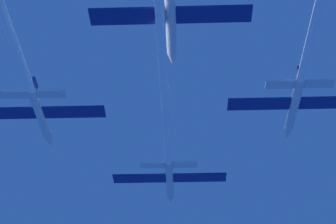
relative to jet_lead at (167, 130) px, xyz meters
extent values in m
cylinder|color=silver|center=(0.00, 13.35, -0.03)|extent=(1.15, 10.44, 1.15)
cone|color=silver|center=(0.00, 19.72, -0.03)|extent=(1.13, 2.30, 1.13)
ellipsoid|color=black|center=(0.00, 15.65, 0.46)|extent=(0.80, 2.09, 0.57)
cube|color=navy|center=(-4.54, 12.83, -0.03)|extent=(7.94, 2.30, 0.25)
cube|color=navy|center=(4.54, 12.83, -0.03)|extent=(7.94, 2.30, 0.25)
cube|color=navy|center=(0.00, 9.17, 1.38)|extent=(0.30, 1.88, 1.67)
cube|color=silver|center=(-2.36, 8.96, -0.03)|extent=(3.57, 1.38, 0.25)
cube|color=silver|center=(2.36, 8.96, -0.03)|extent=(3.57, 1.38, 0.25)
cylinder|color=white|center=(0.00, -10.28, -0.03)|extent=(1.03, 36.81, 1.03)
cylinder|color=silver|center=(-16.34, -2.87, 0.73)|extent=(1.15, 10.44, 1.15)
cone|color=silver|center=(-16.34, 3.50, 0.73)|extent=(1.13, 2.30, 1.13)
ellipsoid|color=black|center=(-16.34, -0.57, 1.21)|extent=(0.80, 2.09, 0.57)
cube|color=navy|center=(-20.89, -3.39, 0.73)|extent=(7.94, 2.30, 0.25)
cube|color=navy|center=(-11.80, -3.39, 0.73)|extent=(7.94, 2.30, 0.25)
cube|color=navy|center=(-16.34, -7.04, 2.14)|extent=(0.30, 1.88, 1.67)
cube|color=silver|center=(-18.70, -7.25, 0.73)|extent=(3.57, 1.38, 0.25)
cube|color=silver|center=(-13.98, -7.25, 0.73)|extent=(3.57, 1.38, 0.25)
cylinder|color=silver|center=(16.37, -3.69, 0.84)|extent=(1.15, 10.44, 1.15)
cone|color=silver|center=(16.37, 2.68, 0.84)|extent=(1.13, 2.30, 1.13)
ellipsoid|color=black|center=(16.37, -1.39, 1.33)|extent=(0.80, 2.09, 0.57)
cube|color=navy|center=(11.83, -4.21, 0.84)|extent=(7.94, 2.30, 0.25)
cube|color=navy|center=(20.91, -4.21, 0.84)|extent=(7.94, 2.30, 0.25)
cube|color=navy|center=(16.37, -7.86, 2.25)|extent=(0.30, 1.88, 1.67)
cube|color=silver|center=(14.01, -8.07, 0.84)|extent=(3.57, 1.38, 0.25)
cube|color=silver|center=(18.73, -8.07, 0.84)|extent=(3.57, 1.38, 0.25)
cylinder|color=silver|center=(1.06, -19.47, 0.85)|extent=(1.15, 10.44, 1.15)
cone|color=silver|center=(1.06, -13.10, 0.85)|extent=(1.13, 2.30, 1.13)
ellipsoid|color=black|center=(1.06, -17.17, 1.33)|extent=(0.80, 2.09, 0.57)
cube|color=navy|center=(-3.48, -19.99, 0.85)|extent=(7.94, 2.30, 0.25)
cube|color=navy|center=(5.60, -19.99, 0.85)|extent=(7.94, 2.30, 0.25)
camera|label=1|loc=(2.11, -61.66, -42.17)|focal=60.42mm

